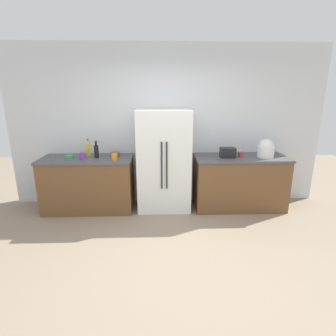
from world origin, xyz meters
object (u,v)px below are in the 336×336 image
bottle_b (96,151)px  bowl_b (115,154)px  bottle_a (88,149)px  cup_c (114,157)px  cup_a (241,154)px  refrigerator (164,161)px  bowl_a (69,157)px  rice_cooker (266,149)px  toaster (228,153)px  cup_b (82,156)px

bottle_b → bowl_b: size_ratio=1.85×
bowl_b → bottle_a: bearing=175.4°
cup_c → bowl_b: bearing=97.3°
bowl_b → cup_a: bearing=-4.6°
refrigerator → cup_a: 1.30m
bottle_b → cup_a: (2.42, -0.03, -0.07)m
bottle_a → bowl_a: bottle_a is taller
bowl_a → bottle_b: bearing=2.7°
bottle_b → cup_c: bearing=-27.7°
cup_c → bowl_a: cup_c is taller
rice_cooker → bowl_b: rice_cooker is taller
cup_a → rice_cooker: bearing=-4.7°
rice_cooker → refrigerator: bearing=177.6°
refrigerator → cup_a: refrigerator is taller
toaster → bottle_b: size_ratio=0.88×
toaster → rice_cooker: (0.64, -0.01, 0.06)m
bottle_a → toaster: bearing=-5.7°
bottle_b → cup_c: 0.37m
rice_cooker → bottle_b: 2.83m
bowl_a → bowl_b: (0.73, 0.17, 0.01)m
bowl_a → toaster: bearing=-0.7°
rice_cooker → cup_c: (-2.50, -0.11, -0.09)m
rice_cooker → bowl_b: bearing=175.4°
bottle_a → cup_c: 0.61m
cup_a → bowl_a: size_ratio=0.57×
refrigerator → bowl_a: bearing=-178.8°
toaster → bottle_a: bottle_a is taller
bottle_a → bowl_a: size_ratio=1.94×
cup_b → bowl_a: 0.24m
refrigerator → cup_a: bearing=-1.6°
bowl_b → cup_b: bearing=-156.6°
cup_a → bowl_b: (-2.13, 0.17, -0.01)m
rice_cooker → cup_c: 2.51m
refrigerator → rice_cooker: bearing=-2.4°
bottle_a → cup_a: (2.59, -0.21, -0.07)m
cup_c → bowl_a: 0.78m
bowl_a → bowl_b: size_ratio=0.95×
refrigerator → rice_cooker: refrigerator is taller
bottle_a → rice_cooker: bearing=-4.6°
rice_cooker → bowl_b: (-2.54, 0.20, -0.11)m
bottle_a → cup_b: size_ratio=2.67×
cup_a → bowl_b: bearing=175.4°
toaster → rice_cooker: rice_cooker is taller
toaster → bowl_b: 1.92m
refrigerator → cup_b: bearing=-176.5°
bottle_b → cup_c: bottle_b is taller
toaster → bottle_b: 2.19m
refrigerator → bowl_a: (-1.57, -0.03, 0.09)m
refrigerator → bowl_b: bearing=170.9°
rice_cooker → cup_c: size_ratio=3.07×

